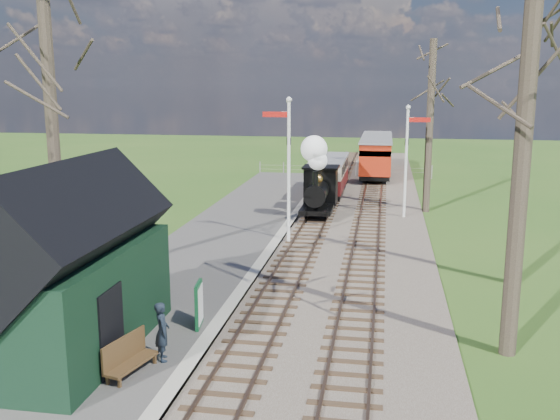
{
  "coord_description": "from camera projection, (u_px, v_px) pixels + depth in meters",
  "views": [
    {
      "loc": [
        3.28,
        -9.6,
        6.76
      ],
      "look_at": [
        -0.97,
        15.39,
        1.6
      ],
      "focal_mm": 40.0,
      "sensor_mm": 36.0,
      "label": 1
    }
  ],
  "objects": [
    {
      "name": "distant_hills",
      "position": [
        366.0,
        274.0,
        76.35
      ],
      "size": [
        114.4,
        48.0,
        22.02
      ],
      "color": "#385B23",
      "rests_on": "ground"
    },
    {
      "name": "station_shed",
      "position": [
        69.0,
        270.0,
        15.27
      ],
      "size": [
        3.25,
        6.3,
        4.78
      ],
      "color": "black",
      "rests_on": "platform"
    },
    {
      "name": "track_far",
      "position": [
        370.0,
        216.0,
        31.96
      ],
      "size": [
        1.6,
        60.0,
        0.15
      ],
      "color": "brown",
      "rests_on": "ground"
    },
    {
      "name": "coping_strip",
      "position": [
        268.0,
        253.0,
        24.86
      ],
      "size": [
        0.4,
        44.0,
        0.21
      ],
      "primitive_type": "cube",
      "color": "#B2AD9E",
      "rests_on": "ground"
    },
    {
      "name": "ballast_bed",
      "position": [
        345.0,
        216.0,
        32.19
      ],
      "size": [
        8.0,
        60.0,
        0.1
      ],
      "primitive_type": "cube",
      "color": "brown",
      "rests_on": "ground"
    },
    {
      "name": "red_carriage_a",
      "position": [
        376.0,
        158.0,
        43.6
      ],
      "size": [
        2.22,
        5.5,
        2.34
      ],
      "color": "black",
      "rests_on": "ground"
    },
    {
      "name": "person",
      "position": [
        162.0,
        331.0,
        14.93
      ],
      "size": [
        0.54,
        0.63,
        1.46
      ],
      "primitive_type": "imported",
      "rotation": [
        0.0,
        0.0,
        2.0
      ],
      "color": "#1B2431",
      "rests_on": "platform"
    },
    {
      "name": "platform",
      "position": [
        213.0,
        251.0,
        25.24
      ],
      "size": [
        5.0,
        44.0,
        0.2
      ],
      "primitive_type": "cube",
      "color": "#474442",
      "rests_on": "ground"
    },
    {
      "name": "semaphore_near",
      "position": [
        287.0,
        160.0,
        26.02
      ],
      "size": [
        1.22,
        0.24,
        6.22
      ],
      "color": "silver",
      "rests_on": "ground"
    },
    {
      "name": "fence_line",
      "position": [
        344.0,
        169.0,
        45.78
      ],
      "size": [
        12.6,
        0.08,
        1.0
      ],
      "color": "slate",
      "rests_on": "ground"
    },
    {
      "name": "red_carriage_b",
      "position": [
        377.0,
        150.0,
        48.92
      ],
      "size": [
        2.22,
        5.5,
        2.34
      ],
      "color": "black",
      "rests_on": "ground"
    },
    {
      "name": "coach",
      "position": [
        329.0,
        174.0,
        37.29
      ],
      "size": [
        1.93,
        6.62,
        2.03
      ],
      "color": "black",
      "rests_on": "ground"
    },
    {
      "name": "sign_board",
      "position": [
        199.0,
        304.0,
        17.05
      ],
      "size": [
        0.21,
        0.86,
        1.25
      ],
      "color": "#104E27",
      "rests_on": "platform"
    },
    {
      "name": "semaphore_far",
      "position": [
        408.0,
        153.0,
        31.02
      ],
      "size": [
        1.22,
        0.24,
        5.72
      ],
      "color": "silver",
      "rests_on": "ground"
    },
    {
      "name": "track_near",
      "position": [
        320.0,
        214.0,
        32.39
      ],
      "size": [
        1.6,
        60.0,
        0.15
      ],
      "color": "brown",
      "rests_on": "ground"
    },
    {
      "name": "bench",
      "position": [
        128.0,
        356.0,
        14.32
      ],
      "size": [
        0.81,
        1.59,
        0.87
      ],
      "color": "#4F361C",
      "rests_on": "platform"
    },
    {
      "name": "locomotive",
      "position": [
        318.0,
        181.0,
        31.34
      ],
      "size": [
        1.65,
        3.86,
        4.14
      ],
      "color": "black",
      "rests_on": "ground"
    },
    {
      "name": "bare_trees",
      "position": [
        324.0,
        133.0,
        19.66
      ],
      "size": [
        15.51,
        22.39,
        12.0
      ],
      "color": "#382D23",
      "rests_on": "ground"
    }
  ]
}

